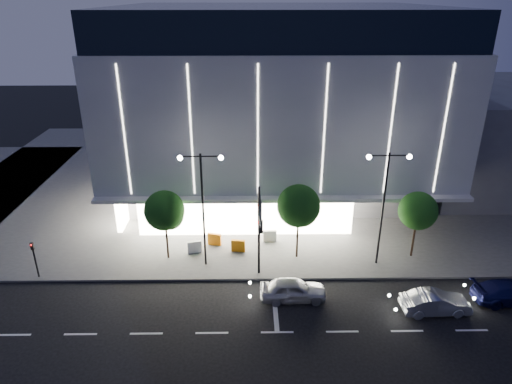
{
  "coord_description": "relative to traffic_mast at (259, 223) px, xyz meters",
  "views": [
    {
      "loc": [
        0.38,
        -23.58,
        19.09
      ],
      "look_at": [
        0.85,
        8.53,
        5.0
      ],
      "focal_mm": 32.0,
      "sensor_mm": 36.0,
      "label": 1
    }
  ],
  "objects": [
    {
      "name": "annex_building",
      "position": [
        25.0,
        20.66,
        -0.03
      ],
      "size": [
        16.0,
        20.0,
        10.0
      ],
      "primitive_type": "cube",
      "color": "#4C4C51",
      "rests_on": "ground"
    },
    {
      "name": "ground",
      "position": [
        -1.0,
        -3.34,
        -5.03
      ],
      "size": [
        160.0,
        160.0,
        0.0
      ],
      "primitive_type": "plane",
      "color": "black",
      "rests_on": "ground"
    },
    {
      "name": "barrier_b",
      "position": [
        -5.03,
        4.37,
        -4.38
      ],
      "size": [
        1.13,
        0.51,
        1.0
      ],
      "primitive_type": "cube",
      "rotation": [
        0.0,
        0.0,
        0.24
      ],
      "color": "silver",
      "rests_on": "sidewalk_museum"
    },
    {
      "name": "car_second",
      "position": [
        11.32,
        -3.04,
        -4.3
      ],
      "size": [
        4.49,
        1.75,
        1.46
      ],
      "primitive_type": "imported",
      "rotation": [
        0.0,
        0.0,
        1.62
      ],
      "color": "#B4B8BD",
      "rests_on": "ground"
    },
    {
      "name": "street_lamp_west",
      "position": [
        -4.0,
        2.66,
        0.93
      ],
      "size": [
        3.16,
        0.36,
        9.0
      ],
      "color": "black",
      "rests_on": "ground"
    },
    {
      "name": "car_third",
      "position": [
        16.79,
        -1.98,
        -4.29
      ],
      "size": [
        5.13,
        2.27,
        1.47
      ],
      "primitive_type": "imported",
      "rotation": [
        0.0,
        0.0,
        1.61
      ],
      "color": "#14174D",
      "rests_on": "ground"
    },
    {
      "name": "traffic_mast",
      "position": [
        0.0,
        0.0,
        0.0
      ],
      "size": [
        0.33,
        5.89,
        7.07
      ],
      "color": "black",
      "rests_on": "ground"
    },
    {
      "name": "car_lead",
      "position": [
        2.25,
        -1.55,
        -4.27
      ],
      "size": [
        4.49,
        1.86,
        1.52
      ],
      "primitive_type": "imported",
      "rotation": [
        0.0,
        0.0,
        1.59
      ],
      "color": "#A8AAB0",
      "rests_on": "ground"
    },
    {
      "name": "museum",
      "position": [
        1.98,
        18.97,
        4.25
      ],
      "size": [
        30.0,
        25.8,
        18.0
      ],
      "color": "#4C4C51",
      "rests_on": "ground"
    },
    {
      "name": "barrier_d",
      "position": [
        1.0,
        6.06,
        -4.38
      ],
      "size": [
        1.11,
        0.32,
        1.0
      ],
      "primitive_type": "cube",
      "rotation": [
        0.0,
        0.0,
        0.06
      ],
      "color": "silver",
      "rests_on": "sidewalk_museum"
    },
    {
      "name": "ped_signal_far",
      "position": [
        -16.0,
        1.16,
        -3.14
      ],
      "size": [
        0.22,
        0.24,
        3.0
      ],
      "color": "black",
      "rests_on": "ground"
    },
    {
      "name": "tree_right",
      "position": [
        12.03,
        3.68,
        -1.14
      ],
      "size": [
        2.91,
        2.91,
        5.51
      ],
      "color": "black",
      "rests_on": "ground"
    },
    {
      "name": "tree_mid",
      "position": [
        3.03,
        3.68,
        -0.69
      ],
      "size": [
        3.25,
        3.25,
        6.15
      ],
      "color": "black",
      "rests_on": "ground"
    },
    {
      "name": "barrier_a",
      "position": [
        -3.54,
        5.58,
        -4.38
      ],
      "size": [
        1.13,
        0.51,
        1.0
      ],
      "primitive_type": "cube",
      "rotation": [
        0.0,
        0.0,
        -0.24
      ],
      "color": "orange",
      "rests_on": "sidewalk_museum"
    },
    {
      "name": "sidewalk_museum",
      "position": [
        4.0,
        20.66,
        -4.95
      ],
      "size": [
        70.0,
        40.0,
        0.15
      ],
      "primitive_type": "cube",
      "color": "#474747",
      "rests_on": "ground"
    },
    {
      "name": "street_lamp_east",
      "position": [
        9.0,
        2.66,
        0.93
      ],
      "size": [
        3.16,
        0.36,
        9.0
      ],
      "color": "black",
      "rests_on": "ground"
    },
    {
      "name": "barrier_c",
      "position": [
        -1.58,
        4.5,
        -4.38
      ],
      "size": [
        1.12,
        0.39,
        1.0
      ],
      "primitive_type": "cube",
      "rotation": [
        0.0,
        0.0,
        -0.13
      ],
      "color": "#C76B0B",
      "rests_on": "sidewalk_museum"
    },
    {
      "name": "tree_left",
      "position": [
        -6.97,
        3.68,
        -0.99
      ],
      "size": [
        3.02,
        3.02,
        5.72
      ],
      "color": "black",
      "rests_on": "ground"
    }
  ]
}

